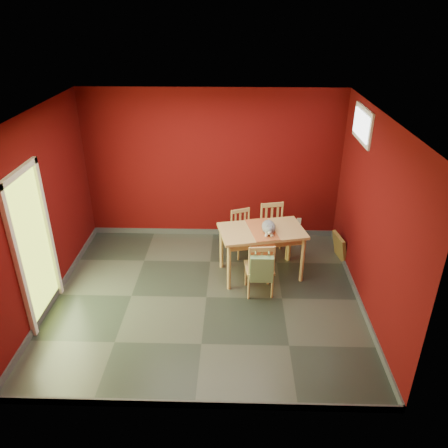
{
  "coord_description": "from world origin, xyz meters",
  "views": [
    {
      "loc": [
        0.41,
        -5.29,
        3.92
      ],
      "look_at": [
        0.25,
        0.45,
        1.0
      ],
      "focal_mm": 35.0,
      "sensor_mm": 36.0,
      "label": 1
    }
  ],
  "objects_px": {
    "picture_frame": "(340,247)",
    "dining_table": "(262,235)",
    "chair_far_right": "(273,230)",
    "chair_far_left": "(243,232)",
    "tote_bag": "(262,269)",
    "cat": "(269,225)",
    "chair_near": "(260,268)"
  },
  "relations": [
    {
      "from": "picture_frame",
      "to": "chair_far_right",
      "type": "bearing_deg",
      "value": 172.48
    },
    {
      "from": "chair_far_left",
      "to": "chair_far_right",
      "type": "distance_m",
      "value": 0.52
    },
    {
      "from": "dining_table",
      "to": "chair_far_right",
      "type": "height_order",
      "value": "chair_far_right"
    },
    {
      "from": "dining_table",
      "to": "chair_near",
      "type": "bearing_deg",
      "value": -94.83
    },
    {
      "from": "dining_table",
      "to": "cat",
      "type": "distance_m",
      "value": 0.24
    },
    {
      "from": "dining_table",
      "to": "picture_frame",
      "type": "relative_size",
      "value": 3.01
    },
    {
      "from": "chair_far_left",
      "to": "tote_bag",
      "type": "height_order",
      "value": "tote_bag"
    },
    {
      "from": "chair_far_right",
      "to": "tote_bag",
      "type": "height_order",
      "value": "chair_far_right"
    },
    {
      "from": "chair_near",
      "to": "cat",
      "type": "xyz_separation_m",
      "value": [
        0.14,
        0.47,
        0.47
      ]
    },
    {
      "from": "cat",
      "to": "picture_frame",
      "type": "height_order",
      "value": "cat"
    },
    {
      "from": "chair_far_left",
      "to": "picture_frame",
      "type": "bearing_deg",
      "value": -5.7
    },
    {
      "from": "dining_table",
      "to": "tote_bag",
      "type": "bearing_deg",
      "value": -92.36
    },
    {
      "from": "chair_far_right",
      "to": "tote_bag",
      "type": "distance_m",
      "value": 1.4
    },
    {
      "from": "chair_far_right",
      "to": "picture_frame",
      "type": "distance_m",
      "value": 1.16
    },
    {
      "from": "chair_near",
      "to": "picture_frame",
      "type": "height_order",
      "value": "chair_near"
    },
    {
      "from": "chair_far_left",
      "to": "chair_far_right",
      "type": "relative_size",
      "value": 0.87
    },
    {
      "from": "dining_table",
      "to": "picture_frame",
      "type": "xyz_separation_m",
      "value": [
        1.36,
        0.49,
        -0.48
      ]
    },
    {
      "from": "chair_far_right",
      "to": "chair_near",
      "type": "xyz_separation_m",
      "value": [
        -0.28,
        -1.16,
        -0.02
      ]
    },
    {
      "from": "dining_table",
      "to": "chair_far_left",
      "type": "xyz_separation_m",
      "value": [
        -0.28,
        0.66,
        -0.3
      ]
    },
    {
      "from": "picture_frame",
      "to": "dining_table",
      "type": "bearing_deg",
      "value": -160.04
    },
    {
      "from": "chair_far_left",
      "to": "chair_far_right",
      "type": "height_order",
      "value": "chair_far_right"
    },
    {
      "from": "chair_far_right",
      "to": "tote_bag",
      "type": "xyz_separation_m",
      "value": [
        -0.27,
        -1.37,
        0.09
      ]
    },
    {
      "from": "chair_far_right",
      "to": "dining_table",
      "type": "bearing_deg",
      "value": -110.35
    },
    {
      "from": "cat",
      "to": "picture_frame",
      "type": "distance_m",
      "value": 1.54
    },
    {
      "from": "cat",
      "to": "picture_frame",
      "type": "bearing_deg",
      "value": -13.42
    },
    {
      "from": "chair_far_right",
      "to": "picture_frame",
      "type": "bearing_deg",
      "value": -7.52
    },
    {
      "from": "chair_near",
      "to": "tote_bag",
      "type": "bearing_deg",
      "value": -86.3
    },
    {
      "from": "chair_far_right",
      "to": "picture_frame",
      "type": "xyz_separation_m",
      "value": [
        1.12,
        -0.15,
        -0.24
      ]
    },
    {
      "from": "chair_far_left",
      "to": "picture_frame",
      "type": "height_order",
      "value": "chair_far_left"
    },
    {
      "from": "chair_far_left",
      "to": "tote_bag",
      "type": "xyz_separation_m",
      "value": [
        0.25,
        -1.39,
        0.15
      ]
    },
    {
      "from": "chair_far_left",
      "to": "picture_frame",
      "type": "relative_size",
      "value": 1.69
    },
    {
      "from": "tote_bag",
      "to": "picture_frame",
      "type": "bearing_deg",
      "value": 41.4
    }
  ]
}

